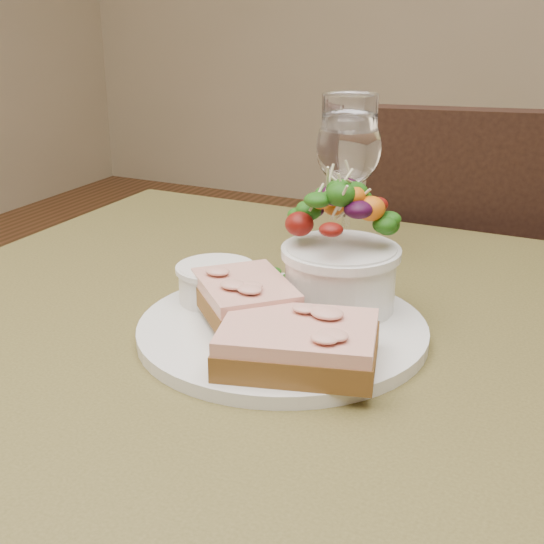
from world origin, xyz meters
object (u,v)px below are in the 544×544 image
at_px(sandwich_back, 245,297).
at_px(wine_glass, 349,152).
at_px(dinner_plate, 282,330).
at_px(ramekin, 216,281).
at_px(salad_bowl, 341,249).
at_px(chair_far, 482,438).
at_px(cafe_table, 261,425).
at_px(sandwich_front, 298,344).

bearing_deg(sandwich_back, wine_glass, 133.67).
distance_m(dinner_plate, sandwich_back, 0.05).
xyz_separation_m(ramekin, salad_bowl, (0.12, 0.04, 0.04)).
relative_size(sandwich_back, salad_bowl, 1.01).
relative_size(salad_bowl, wine_glass, 0.73).
xyz_separation_m(dinner_plate, wine_glass, (-0.03, 0.24, 0.12)).
xyz_separation_m(dinner_plate, sandwich_back, (-0.03, -0.01, 0.03)).
relative_size(chair_far, salad_bowl, 7.09).
bearing_deg(cafe_table, wine_glass, 91.86).
bearing_deg(salad_bowl, sandwich_front, -84.67).
xyz_separation_m(cafe_table, sandwich_back, (-0.01, -0.01, 0.14)).
bearing_deg(sandwich_front, dinner_plate, 109.04).
height_order(cafe_table, salad_bowl, salad_bowl).
bearing_deg(salad_bowl, wine_glass, 108.91).
relative_size(chair_far, sandwich_back, 7.00).
distance_m(sandwich_back, ramekin, 0.06).
bearing_deg(cafe_table, dinner_plate, -0.73).
distance_m(dinner_plate, salad_bowl, 0.09).
xyz_separation_m(sandwich_back, salad_bowl, (0.07, 0.07, 0.04)).
bearing_deg(sandwich_front, chair_far, 70.16).
height_order(ramekin, wine_glass, wine_glass).
bearing_deg(sandwich_front, sandwich_back, 128.41).
bearing_deg(dinner_plate, sandwich_back, -169.10).
xyz_separation_m(sandwich_front, salad_bowl, (-0.01, 0.12, 0.04)).
distance_m(cafe_table, sandwich_back, 0.14).
bearing_deg(chair_far, ramekin, 60.61).
bearing_deg(ramekin, sandwich_front, -34.60).
height_order(sandwich_back, ramekin, sandwich_back).
bearing_deg(dinner_plate, chair_far, 81.29).
xyz_separation_m(salad_bowl, wine_glass, (-0.06, 0.19, 0.05)).
distance_m(cafe_table, dinner_plate, 0.11).
xyz_separation_m(cafe_table, wine_glass, (-0.01, 0.24, 0.22)).
relative_size(sandwich_front, salad_bowl, 1.16).
bearing_deg(dinner_plate, wine_glass, 97.18).
height_order(dinner_plate, wine_glass, wine_glass).
bearing_deg(sandwich_front, wine_glass, 88.19).
height_order(dinner_plate, sandwich_back, sandwich_back).
bearing_deg(wine_glass, dinner_plate, -82.82).
distance_m(sandwich_back, wine_glass, 0.27).
distance_m(dinner_plate, sandwich_front, 0.08).
height_order(cafe_table, sandwich_back, sandwich_back).
bearing_deg(salad_bowl, cafe_table, -133.06).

